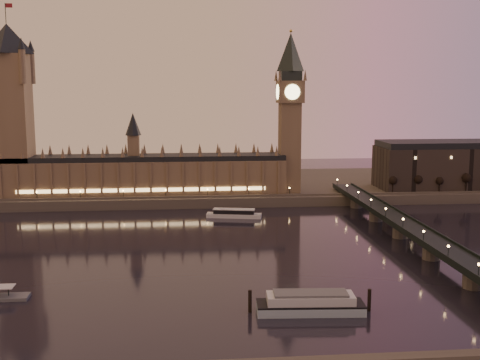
# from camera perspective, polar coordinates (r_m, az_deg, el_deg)

# --- Properties ---
(ground) EXTENTS (700.00, 700.00, 0.00)m
(ground) POSITION_cam_1_polar(r_m,az_deg,el_deg) (273.42, -2.16, -6.92)
(ground) COLOR black
(ground) RESTS_ON ground
(far_embankment) EXTENTS (560.00, 130.00, 6.00)m
(far_embankment) POSITION_cam_1_polar(r_m,az_deg,el_deg) (435.93, 0.54, -0.57)
(far_embankment) COLOR #423D35
(far_embankment) RESTS_ON ground
(palace_of_westminster) EXTENTS (180.00, 26.62, 52.00)m
(palace_of_westminster) POSITION_cam_1_polar(r_m,az_deg,el_deg) (388.18, -9.13, 0.95)
(palace_of_westminster) COLOR brown
(palace_of_westminster) RESTS_ON ground
(victoria_tower) EXTENTS (31.68, 31.68, 118.00)m
(victoria_tower) POSITION_cam_1_polar(r_m,az_deg,el_deg) (398.10, -20.92, 7.04)
(victoria_tower) COLOR brown
(victoria_tower) RESTS_ON ground
(big_ben) EXTENTS (17.68, 17.68, 104.00)m
(big_ben) POSITION_cam_1_polar(r_m,az_deg,el_deg) (389.97, 4.76, 7.29)
(big_ben) COLOR brown
(big_ben) RESTS_ON ground
(westminster_bridge) EXTENTS (13.20, 260.00, 15.30)m
(westminster_bridge) POSITION_cam_1_polar(r_m,az_deg,el_deg) (291.59, 16.19, -5.14)
(westminster_bridge) COLOR black
(westminster_bridge) RESTS_ON ground
(bare_tree_0) EXTENTS (5.10, 5.10, 10.38)m
(bare_tree_0) POSITION_cam_1_polar(r_m,az_deg,el_deg) (399.65, 14.20, -0.15)
(bare_tree_0) COLOR black
(bare_tree_0) RESTS_ON ground
(bare_tree_1) EXTENTS (5.10, 5.10, 10.38)m
(bare_tree_1) POSITION_cam_1_polar(r_m,az_deg,el_deg) (405.27, 16.33, -0.11)
(bare_tree_1) COLOR black
(bare_tree_1) RESTS_ON ground
(bare_tree_2) EXTENTS (5.10, 5.10, 10.38)m
(bare_tree_2) POSITION_cam_1_polar(r_m,az_deg,el_deg) (411.44, 18.40, -0.08)
(bare_tree_2) COLOR black
(bare_tree_2) RESTS_ON ground
(bare_tree_3) EXTENTS (5.10, 5.10, 10.38)m
(bare_tree_3) POSITION_cam_1_polar(r_m,az_deg,el_deg) (418.13, 20.41, -0.04)
(bare_tree_3) COLOR black
(bare_tree_3) RESTS_ON ground
(cruise_boat_a) EXTENTS (32.09, 13.09, 5.02)m
(cruise_boat_a) POSITION_cam_1_polar(r_m,az_deg,el_deg) (345.07, -0.58, -3.21)
(cruise_boat_a) COLOR silver
(cruise_boat_a) RESTS_ON ground
(moored_barge) EXTENTS (41.00, 12.30, 7.53)m
(moored_barge) POSITION_cam_1_polar(r_m,az_deg,el_deg) (204.45, 6.69, -11.54)
(moored_barge) COLOR #99B3C2
(moored_barge) RESTS_ON ground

